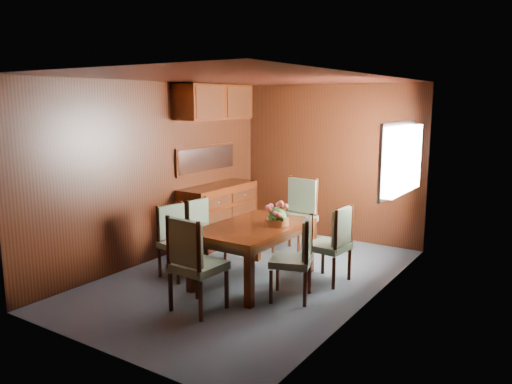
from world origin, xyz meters
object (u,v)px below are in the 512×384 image
Objects in this scene: chair_head at (193,259)px; flower_centerpiece at (277,213)px; chair_right_near at (298,254)px; sideboard at (219,214)px; chair_left_near at (176,237)px; dining_table at (254,233)px.

chair_head is 1.30m from flower_centerpiece.
flower_centerpiece is (-0.47, 0.35, 0.32)m from chair_right_near.
sideboard is 1.89m from flower_centerpiece.
chair_left_near is at bearing -155.96° from flower_centerpiece.
sideboard reaches higher than dining_table.
chair_right_near is 0.67m from flower_centerpiece.
chair_head is at bearing -90.50° from dining_table.
dining_table is 1.60× the size of chair_right_near.
flower_centerpiece is (0.25, 1.24, 0.27)m from chair_head.
chair_left_near is (0.45, -1.44, 0.05)m from sideboard.
chair_right_near is 1.15m from chair_head.
chair_head is at bearing 120.82° from chair_right_near.
chair_left_near is 1.62m from chair_right_near.
flower_centerpiece is (1.59, -0.93, 0.39)m from sideboard.
sideboard is 0.94× the size of dining_table.
chair_left_near is at bearing 75.40° from chair_right_near.
dining_table is 4.98× the size of flower_centerpiece.
chair_head is 3.40× the size of flower_centerpiece.
sideboard is at bearing 141.77° from dining_table.
chair_head reaches higher than dining_table.
chair_head reaches higher than chair_left_near.
flower_centerpiece is (1.14, 0.51, 0.34)m from chair_left_near.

